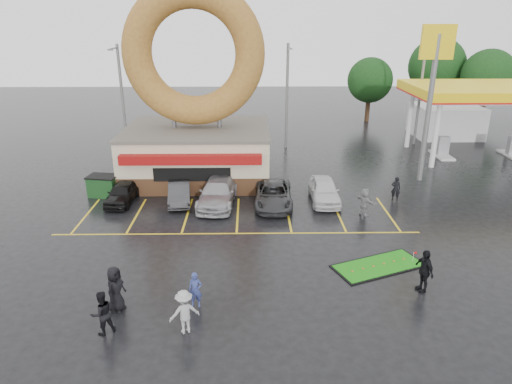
{
  "coord_description": "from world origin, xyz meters",
  "views": [
    {
      "loc": [
        0.73,
        -18.94,
        10.98
      ],
      "look_at": [
        1.06,
        3.96,
        2.2
      ],
      "focal_mm": 32.0,
      "sensor_mm": 36.0,
      "label": 1
    }
  ],
  "objects_px": {
    "streetlight_right": "(421,92)",
    "car_black": "(122,193)",
    "gas_station": "(468,106)",
    "dumpster": "(104,186)",
    "streetlight_left": "(122,96)",
    "car_silver": "(218,192)",
    "car_grey": "(273,195)",
    "streetlight_mid": "(287,94)",
    "putting_green": "(379,266)",
    "shell_sign": "(433,75)",
    "donut_shop": "(197,117)",
    "person_cameraman": "(424,271)",
    "person_blue": "(195,290)",
    "car_white": "(324,190)",
    "car_dgrey": "(179,193)"
  },
  "relations": [
    {
      "from": "car_white",
      "to": "putting_green",
      "type": "xyz_separation_m",
      "value": [
        1.34,
        -8.2,
        -0.71
      ]
    },
    {
      "from": "car_black",
      "to": "dumpster",
      "type": "relative_size",
      "value": 2.09
    },
    {
      "from": "person_blue",
      "to": "person_cameraman",
      "type": "bearing_deg",
      "value": 6.18
    },
    {
      "from": "car_silver",
      "to": "car_grey",
      "type": "relative_size",
      "value": 1.07
    },
    {
      "from": "streetlight_right",
      "to": "person_blue",
      "type": "xyz_separation_m",
      "value": [
        -17.48,
        -25.16,
        -4.02
      ]
    },
    {
      "from": "streetlight_right",
      "to": "car_silver",
      "type": "xyz_separation_m",
      "value": [
        -17.27,
        -14.21,
        -4.02
      ]
    },
    {
      "from": "gas_station",
      "to": "streetlight_left",
      "type": "distance_m",
      "value": 30.04
    },
    {
      "from": "streetlight_left",
      "to": "dumpster",
      "type": "relative_size",
      "value": 5.0
    },
    {
      "from": "streetlight_right",
      "to": "car_black",
      "type": "relative_size",
      "value": 2.39
    },
    {
      "from": "car_black",
      "to": "putting_green",
      "type": "relative_size",
      "value": 0.8
    },
    {
      "from": "car_silver",
      "to": "dumpster",
      "type": "bearing_deg",
      "value": 174.09
    },
    {
      "from": "streetlight_left",
      "to": "streetlight_right",
      "type": "xyz_separation_m",
      "value": [
        26.0,
        2.0,
        0.0
      ]
    },
    {
      "from": "streetlight_right",
      "to": "person_blue",
      "type": "bearing_deg",
      "value": -124.79
    },
    {
      "from": "donut_shop",
      "to": "streetlight_mid",
      "type": "height_order",
      "value": "donut_shop"
    },
    {
      "from": "car_silver",
      "to": "person_cameraman",
      "type": "xyz_separation_m",
      "value": [
        9.37,
        -9.93,
        0.2
      ]
    },
    {
      "from": "streetlight_mid",
      "to": "putting_green",
      "type": "relative_size",
      "value": 1.91
    },
    {
      "from": "streetlight_mid",
      "to": "car_dgrey",
      "type": "xyz_separation_m",
      "value": [
        -7.73,
        -12.92,
        -4.15
      ]
    },
    {
      "from": "donut_shop",
      "to": "car_grey",
      "type": "height_order",
      "value": "donut_shop"
    },
    {
      "from": "person_blue",
      "to": "putting_green",
      "type": "relative_size",
      "value": 0.32
    },
    {
      "from": "car_black",
      "to": "car_white",
      "type": "xyz_separation_m",
      "value": [
        12.78,
        0.0,
        0.1
      ]
    },
    {
      "from": "gas_station",
      "to": "car_dgrey",
      "type": "height_order",
      "value": "gas_station"
    },
    {
      "from": "car_dgrey",
      "to": "car_grey",
      "type": "bearing_deg",
      "value": -12.33
    },
    {
      "from": "shell_sign",
      "to": "person_blue",
      "type": "xyz_separation_m",
      "value": [
        -14.48,
        -15.24,
        -6.62
      ]
    },
    {
      "from": "streetlight_left",
      "to": "streetlight_mid",
      "type": "xyz_separation_m",
      "value": [
        14.0,
        1.0,
        0.0
      ]
    },
    {
      "from": "gas_station",
      "to": "streetlight_right",
      "type": "distance_m",
      "value": 4.26
    },
    {
      "from": "car_silver",
      "to": "streetlight_right",
      "type": "bearing_deg",
      "value": 44.63
    },
    {
      "from": "shell_sign",
      "to": "car_white",
      "type": "height_order",
      "value": "shell_sign"
    },
    {
      "from": "streetlight_left",
      "to": "person_blue",
      "type": "bearing_deg",
      "value": -69.79
    },
    {
      "from": "car_silver",
      "to": "person_cameraman",
      "type": "height_order",
      "value": "person_cameraman"
    },
    {
      "from": "car_silver",
      "to": "car_grey",
      "type": "height_order",
      "value": "car_silver"
    },
    {
      "from": "gas_station",
      "to": "dumpster",
      "type": "xyz_separation_m",
      "value": [
        -28.85,
        -11.75,
        -3.05
      ]
    },
    {
      "from": "donut_shop",
      "to": "car_grey",
      "type": "distance_m",
      "value": 8.47
    },
    {
      "from": "car_dgrey",
      "to": "person_cameraman",
      "type": "height_order",
      "value": "person_cameraman"
    },
    {
      "from": "car_silver",
      "to": "car_white",
      "type": "relative_size",
      "value": 1.21
    },
    {
      "from": "shell_sign",
      "to": "putting_green",
      "type": "distance_m",
      "value": 15.53
    },
    {
      "from": "gas_station",
      "to": "car_grey",
      "type": "relative_size",
      "value": 2.78
    },
    {
      "from": "streetlight_right",
      "to": "car_white",
      "type": "distance_m",
      "value": 17.92
    },
    {
      "from": "streetlight_left",
      "to": "car_silver",
      "type": "distance_m",
      "value": 15.54
    },
    {
      "from": "car_black",
      "to": "person_cameraman",
      "type": "xyz_separation_m",
      "value": [
        15.42,
        -10.23,
        0.32
      ]
    },
    {
      "from": "donut_shop",
      "to": "streetlight_left",
      "type": "height_order",
      "value": "donut_shop"
    },
    {
      "from": "donut_shop",
      "to": "person_cameraman",
      "type": "xyz_separation_m",
      "value": [
        11.09,
        -15.2,
        -3.5
      ]
    },
    {
      "from": "car_black",
      "to": "car_silver",
      "type": "height_order",
      "value": "car_silver"
    },
    {
      "from": "putting_green",
      "to": "car_white",
      "type": "bearing_deg",
      "value": 99.28
    },
    {
      "from": "putting_green",
      "to": "streetlight_right",
      "type": "bearing_deg",
      "value": 67.4
    },
    {
      "from": "streetlight_right",
      "to": "car_black",
      "type": "xyz_separation_m",
      "value": [
        -23.32,
        -13.92,
        -4.14
      ]
    },
    {
      "from": "donut_shop",
      "to": "car_silver",
      "type": "height_order",
      "value": "donut_shop"
    },
    {
      "from": "streetlight_left",
      "to": "donut_shop",
      "type": "bearing_deg",
      "value": -44.78
    },
    {
      "from": "shell_sign",
      "to": "streetlight_mid",
      "type": "height_order",
      "value": "shell_sign"
    },
    {
      "from": "shell_sign",
      "to": "car_dgrey",
      "type": "bearing_deg",
      "value": -166.55
    },
    {
      "from": "gas_station",
      "to": "person_cameraman",
      "type": "xyz_separation_m",
      "value": [
        -11.91,
        -23.17,
        -2.73
      ]
    }
  ]
}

